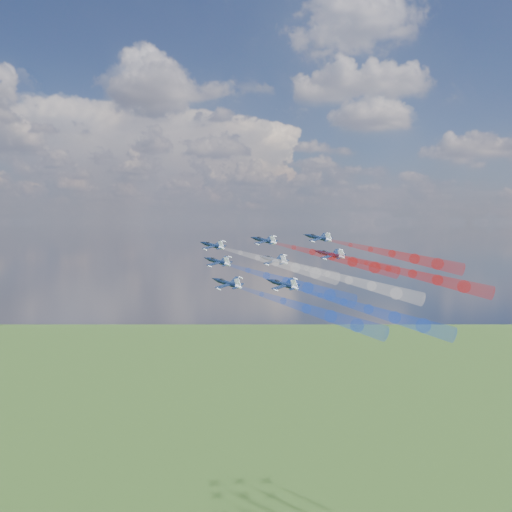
# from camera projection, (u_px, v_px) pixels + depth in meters

# --- Properties ---
(jet_lead) EXTENTS (15.92, 15.68, 7.90)m
(jet_lead) POSITION_uv_depth(u_px,v_px,m) (213.00, 245.00, 194.48)
(jet_lead) COLOR black
(trail_lead) EXTENTS (38.61, 31.84, 12.63)m
(trail_lead) POSITION_uv_depth(u_px,v_px,m) (276.00, 262.00, 176.99)
(trail_lead) COLOR white
(jet_inner_left) EXTENTS (15.92, 15.68, 7.90)m
(jet_inner_left) POSITION_uv_depth(u_px,v_px,m) (218.00, 262.00, 181.70)
(jet_inner_left) COLOR black
(trail_inner_left) EXTENTS (38.61, 31.84, 12.63)m
(trail_inner_left) POSITION_uv_depth(u_px,v_px,m) (287.00, 282.00, 164.21)
(trail_inner_left) COLOR blue
(jet_inner_right) EXTENTS (15.92, 15.68, 7.90)m
(jet_inner_right) POSITION_uv_depth(u_px,v_px,m) (264.00, 240.00, 195.43)
(jet_inner_right) COLOR black
(trail_inner_right) EXTENTS (38.61, 31.84, 12.63)m
(trail_inner_right) POSITION_uv_depth(u_px,v_px,m) (332.00, 257.00, 177.94)
(trail_inner_right) COLOR red
(jet_outer_left) EXTENTS (15.92, 15.68, 7.90)m
(jet_outer_left) POSITION_uv_depth(u_px,v_px,m) (227.00, 283.00, 162.60)
(jet_outer_left) COLOR black
(trail_outer_left) EXTENTS (38.61, 31.84, 12.63)m
(trail_outer_left) POSITION_uv_depth(u_px,v_px,m) (306.00, 308.00, 145.11)
(trail_outer_left) COLOR blue
(jet_center_third) EXTENTS (15.92, 15.68, 7.90)m
(jet_center_third) POSITION_uv_depth(u_px,v_px,m) (274.00, 260.00, 180.67)
(jet_center_third) COLOR black
(trail_center_third) EXTENTS (38.61, 31.84, 12.63)m
(trail_center_third) POSITION_uv_depth(u_px,v_px,m) (349.00, 280.00, 163.18)
(trail_center_third) COLOR white
(jet_outer_right) EXTENTS (15.92, 15.68, 7.90)m
(jet_outer_right) POSITION_uv_depth(u_px,v_px,m) (318.00, 238.00, 194.65)
(jet_outer_right) COLOR black
(trail_outer_right) EXTENTS (38.61, 31.84, 12.63)m
(trail_outer_right) POSITION_uv_depth(u_px,v_px,m) (392.00, 254.00, 177.16)
(trail_outer_right) COLOR red
(jet_rear_left) EXTENTS (15.92, 15.68, 7.90)m
(jet_rear_left) POSITION_uv_depth(u_px,v_px,m) (283.00, 284.00, 162.88)
(jet_rear_left) COLOR black
(trail_rear_left) EXTENTS (38.61, 31.84, 12.63)m
(trail_rear_left) POSITION_uv_depth(u_px,v_px,m) (368.00, 310.00, 145.39)
(trail_rear_left) COLOR blue
(jet_rear_right) EXTENTS (15.92, 15.68, 7.90)m
(jet_rear_right) POSITION_uv_depth(u_px,v_px,m) (330.00, 254.00, 178.96)
(jet_rear_right) COLOR black
(trail_rear_right) EXTENTS (38.61, 31.84, 12.63)m
(trail_rear_right) POSITION_uv_depth(u_px,v_px,m) (412.00, 274.00, 161.48)
(trail_rear_right) COLOR red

